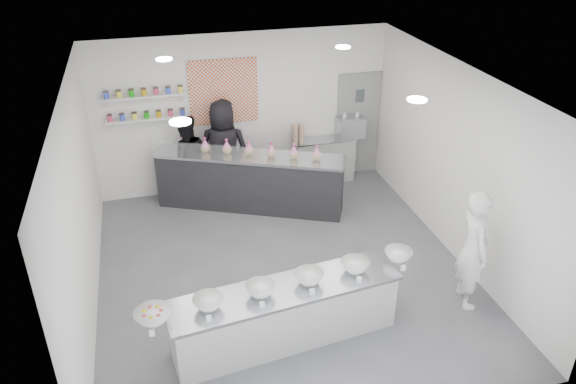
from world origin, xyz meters
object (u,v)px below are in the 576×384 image
object	(u,v)px
staff_right	(224,150)
espresso_machine	(350,127)
back_bar	(250,182)
woman_prep	(473,249)
prep_counter	(285,314)
espresso_ledge	(324,160)
staff_left	(187,160)

from	to	relation	value
staff_right	espresso_machine	bearing A→B (deg)	-163.38
back_bar	woman_prep	size ratio (longest dim) A/B	1.92
espresso_machine	staff_right	world-z (taller)	staff_right
espresso_machine	staff_right	bearing A→B (deg)	-175.92
back_bar	espresso_machine	world-z (taller)	espresso_machine
prep_counter	staff_right	distance (m)	4.06
espresso_ledge	woman_prep	xyz separation A→B (m)	(0.77, -4.11, 0.44)
back_bar	staff_right	bearing A→B (deg)	150.24
prep_counter	espresso_ledge	world-z (taller)	espresso_ledge
prep_counter	woman_prep	distance (m)	2.71
espresso_ledge	espresso_machine	size ratio (longest dim) A/B	2.31
prep_counter	staff_right	size ratio (longest dim) A/B	1.56
prep_counter	woman_prep	size ratio (longest dim) A/B	1.69
back_bar	staff_left	distance (m)	1.23
espresso_machine	espresso_ledge	bearing A→B (deg)	180.00
espresso_ledge	espresso_machine	xyz separation A→B (m)	(0.52, 0.00, 0.64)
woman_prep	prep_counter	bearing A→B (deg)	101.56
espresso_machine	woman_prep	world-z (taller)	woman_prep
prep_counter	back_bar	bearing A→B (deg)	78.73
woman_prep	staff_right	distance (m)	4.82
prep_counter	back_bar	distance (m)	3.52
espresso_machine	staff_left	xyz separation A→B (m)	(-3.22, -0.18, -0.24)
prep_counter	staff_right	bearing A→B (deg)	84.53
espresso_ledge	staff_right	xyz separation A→B (m)	(-2.01, -0.18, 0.51)
staff_left	staff_right	world-z (taller)	staff_right
prep_counter	staff_left	size ratio (longest dim) A/B	1.76
espresso_ledge	woman_prep	world-z (taller)	woman_prep
staff_right	woman_prep	bearing A→B (deg)	137.77
staff_right	back_bar	bearing A→B (deg)	138.01
espresso_machine	prep_counter	bearing A→B (deg)	-119.86
espresso_ledge	espresso_machine	distance (m)	0.83
espresso_ledge	woman_prep	distance (m)	4.21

